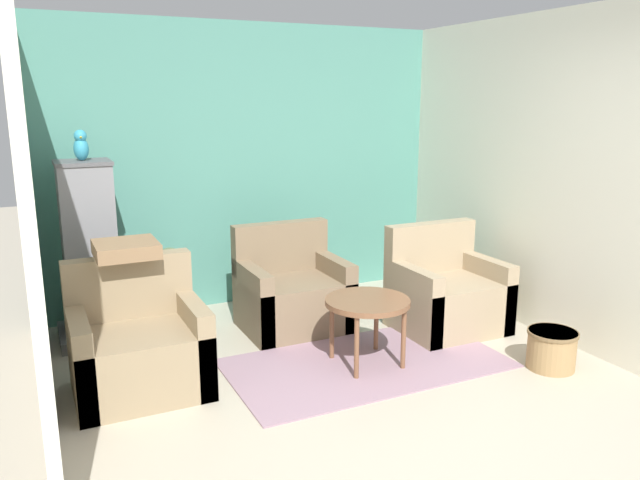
% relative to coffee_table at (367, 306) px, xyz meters
% --- Properties ---
extents(ground_plane, '(20.00, 20.00, 0.00)m').
position_rel_coffee_table_xyz_m(ground_plane, '(-0.25, -1.26, -0.46)').
color(ground_plane, '#B2A893').
rests_on(ground_plane, ground).
extents(wall_back_accent, '(3.94, 0.06, 2.62)m').
position_rel_coffee_table_xyz_m(wall_back_accent, '(-0.25, 1.87, 0.86)').
color(wall_back_accent, '#4C897A').
rests_on(wall_back_accent, ground_plane).
extents(wall_left, '(0.06, 3.10, 2.62)m').
position_rel_coffee_table_xyz_m(wall_left, '(-2.19, 0.29, 0.86)').
color(wall_left, silver).
rests_on(wall_left, ground_plane).
extents(wall_right, '(0.06, 3.10, 2.62)m').
position_rel_coffee_table_xyz_m(wall_right, '(1.69, 0.29, 0.86)').
color(wall_right, silver).
rests_on(wall_right, ground_plane).
extents(area_rug, '(2.06, 1.10, 0.01)m').
position_rel_coffee_table_xyz_m(area_rug, '(0.00, 0.00, -0.45)').
color(area_rug, gray).
rests_on(area_rug, ground_plane).
extents(coffee_table, '(0.63, 0.63, 0.51)m').
position_rel_coffee_table_xyz_m(coffee_table, '(0.00, 0.00, 0.00)').
color(coffee_table, brown).
rests_on(coffee_table, ground_plane).
extents(armchair_left, '(0.86, 0.72, 0.88)m').
position_rel_coffee_table_xyz_m(armchair_left, '(-1.60, 0.30, -0.16)').
color(armchair_left, '#8E7A5B').
rests_on(armchair_left, ground_plane).
extents(armchair_right, '(0.86, 0.72, 0.88)m').
position_rel_coffee_table_xyz_m(armchair_right, '(0.98, 0.36, -0.16)').
color(armchair_right, '#9E896B').
rests_on(armchair_right, ground_plane).
extents(armchair_middle, '(0.86, 0.72, 0.88)m').
position_rel_coffee_table_xyz_m(armchair_middle, '(-0.20, 0.95, -0.16)').
color(armchair_middle, '#7A664C').
rests_on(armchair_middle, ground_plane).
extents(birdcage, '(0.58, 0.58, 1.47)m').
position_rel_coffee_table_xyz_m(birdcage, '(-1.76, 1.41, 0.24)').
color(birdcage, '#555559').
rests_on(birdcage, ground_plane).
extents(parrot, '(0.11, 0.20, 0.24)m').
position_rel_coffee_table_xyz_m(parrot, '(-1.76, 1.41, 1.13)').
color(parrot, teal).
rests_on(parrot, birdcage).
extents(potted_plant, '(0.30, 0.28, 0.71)m').
position_rel_coffee_table_xyz_m(potted_plant, '(-1.14, 1.40, -0.01)').
color(potted_plant, beige).
rests_on(potted_plant, ground_plane).
extents(wicker_basket, '(0.36, 0.36, 0.29)m').
position_rel_coffee_table_xyz_m(wicker_basket, '(1.19, -0.64, -0.30)').
color(wicker_basket, '#A37F51').
rests_on(wicker_basket, ground_plane).
extents(throw_pillow, '(0.42, 0.42, 0.10)m').
position_rel_coffee_table_xyz_m(throw_pillow, '(-1.60, 0.56, 0.48)').
color(throw_pillow, '#846647').
rests_on(throw_pillow, armchair_left).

